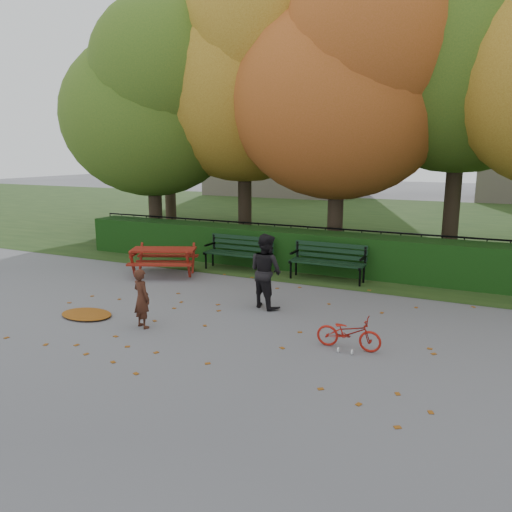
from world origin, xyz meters
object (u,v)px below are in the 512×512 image
at_px(tree_f, 170,81).
at_px(child, 142,298).
at_px(bicycle, 349,333).
at_px(tree_c, 349,82).
at_px(bench_right, 328,259).
at_px(tree_d, 481,34).
at_px(tree_b, 251,72).
at_px(bench_left, 239,250).
at_px(tree_a, 155,102).
at_px(adult, 266,271).
at_px(picnic_table, 164,255).

distance_m(tree_f, child, 13.00).
relative_size(tree_f, bicycle, 9.01).
distance_m(tree_c, bench_right, 4.87).
bearing_deg(bicycle, tree_d, -11.35).
distance_m(tree_d, bench_right, 7.07).
distance_m(tree_b, bicycle, 10.12).
bearing_deg(tree_f, child, -58.16).
height_order(tree_f, bench_left, tree_f).
bearing_deg(tree_b, bench_right, -40.67).
bearing_deg(child, bench_left, -65.34).
height_order(tree_a, tree_c, tree_c).
xyz_separation_m(child, adult, (1.47, 2.00, 0.21)).
bearing_deg(picnic_table, tree_f, 98.83).
bearing_deg(child, tree_a, -37.15).
distance_m(tree_b, bench_left, 5.87).
bearing_deg(tree_d, tree_b, -175.62).
bearing_deg(tree_f, tree_d, -10.33).
distance_m(tree_a, bench_right, 7.69).
xyz_separation_m(tree_d, bench_right, (-2.78, -3.53, -5.46)).
distance_m(child, bicycle, 3.59).
height_order(tree_f, child, tree_f).
bearing_deg(adult, tree_f, -23.16).
xyz_separation_m(bench_right, adult, (-0.47, -2.60, 0.22)).
bearing_deg(bench_left, picnic_table, -137.92).
relative_size(tree_c, bicycle, 7.85).
relative_size(tree_c, tree_d, 0.84).
relative_size(tree_a, adult, 5.06).
xyz_separation_m(tree_d, tree_f, (-11.01, 2.01, -0.29)).
bearing_deg(bench_left, tree_b, 110.58).
xyz_separation_m(tree_c, picnic_table, (-3.58, -3.57, -4.30)).
bearing_deg(bench_left, tree_f, 136.49).
bearing_deg(child, bench_right, -93.95).
bearing_deg(tree_a, adult, -37.54).
bearing_deg(tree_a, child, -56.10).
distance_m(bench_left, picnic_table, 1.95).
height_order(tree_b, child, tree_b).
relative_size(bench_left, adult, 1.22).
distance_m(tree_a, adult, 8.26).
bearing_deg(tree_a, tree_d, 10.33).
relative_size(child, bicycle, 1.04).
bearing_deg(tree_f, bench_right, -33.92).
bearing_deg(child, tree_f, -39.21).
bearing_deg(tree_d, child, -120.16).
bearing_deg(bench_right, tree_b, 139.33).
relative_size(tree_a, bench_right, 4.16).
distance_m(picnic_table, adult, 3.62).
bearing_deg(child, picnic_table, -40.96).
relative_size(tree_c, tree_f, 0.87).
bearing_deg(bench_right, tree_f, 146.08).
relative_size(tree_d, picnic_table, 4.94).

